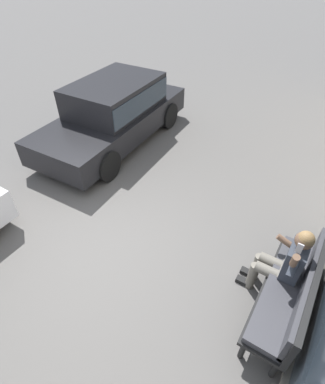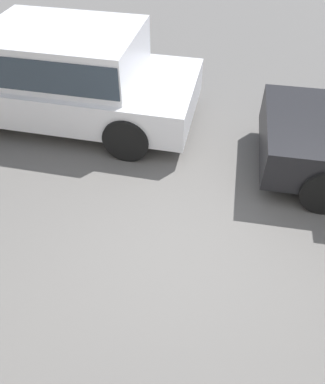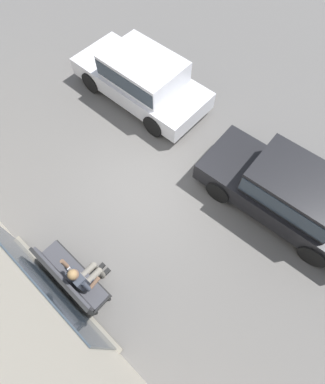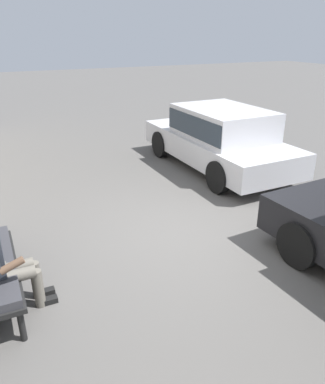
{
  "view_description": "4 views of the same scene",
  "coord_description": "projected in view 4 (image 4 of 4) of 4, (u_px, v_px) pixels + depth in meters",
  "views": [
    {
      "loc": [
        2.09,
        2.6,
        3.95
      ],
      "look_at": [
        -0.85,
        0.72,
        0.96
      ],
      "focal_mm": 28.0,
      "sensor_mm": 36.0,
      "label": 1
    },
    {
      "loc": [
        -0.33,
        2.6,
        3.51
      ],
      "look_at": [
        0.2,
        0.33,
        1.25
      ],
      "focal_mm": 35.0,
      "sensor_mm": 36.0,
      "label": 2
    },
    {
      "loc": [
        -2.95,
        2.6,
        7.05
      ],
      "look_at": [
        -0.72,
        0.16,
        0.93
      ],
      "focal_mm": 28.0,
      "sensor_mm": 36.0,
      "label": 3
    },
    {
      "loc": [
        -4.79,
        2.6,
        3.07
      ],
      "look_at": [
        -0.66,
        0.61,
        1.1
      ],
      "focal_mm": 35.0,
      "sensor_mm": 36.0,
      "label": 4
    }
  ],
  "objects": [
    {
      "name": "person_on_phone",
      "position": [
        3.0,
        259.0,
        4.24
      ],
      "size": [
        0.73,
        0.74,
        1.34
      ],
      "color": "#6B665B",
      "rests_on": "ground_plane"
    },
    {
      "name": "ground_plane",
      "position": [
        179.0,
        233.0,
        6.21
      ],
      "size": [
        60.0,
        60.0,
        0.0
      ],
      "primitive_type": "plane",
      "color": "#565451"
    },
    {
      "name": "parked_car_mid",
      "position": [
        220.0,
        136.0,
        8.86
      ],
      "size": [
        4.37,
        1.98,
        1.47
      ],
      "color": "silver",
      "rests_on": "ground_plane"
    }
  ]
}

